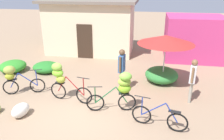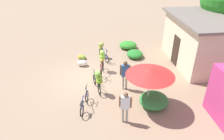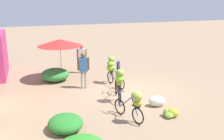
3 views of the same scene
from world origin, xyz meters
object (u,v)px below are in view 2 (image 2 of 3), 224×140
object	(u,v)px
market_umbrella	(150,72)
bicycle_leftmost	(102,49)
building_low	(198,41)
person_bystander	(125,104)
produce_sack	(82,63)
bicycle_by_shop	(84,103)
bicycle_center_loaded	(98,79)
banana_pile_on_ground	(82,57)
bicycle_near_pile	(102,60)
person_vendor	(125,72)

from	to	relation	value
market_umbrella	bicycle_leftmost	bearing A→B (deg)	-162.31
building_low	market_umbrella	bearing A→B (deg)	-46.11
person_bystander	market_umbrella	bearing A→B (deg)	126.16
market_umbrella	produce_sack	distance (m)	6.06
produce_sack	bicycle_by_shop	bearing A→B (deg)	1.79
produce_sack	person_bystander	world-z (taller)	person_bystander
market_umbrella	bicycle_leftmost	size ratio (longest dim) A/B	1.49
bicycle_leftmost	produce_sack	size ratio (longest dim) A/B	2.22
bicycle_center_loaded	person_bystander	world-z (taller)	person_bystander
bicycle_center_loaded	banana_pile_on_ground	xyz separation A→B (m)	(-4.32, -0.95, -0.72)
bicycle_near_pile	person_vendor	xyz separation A→B (m)	(2.07, 1.11, 0.22)
building_low	bicycle_center_loaded	world-z (taller)	building_low
market_umbrella	bicycle_near_pile	world-z (taller)	market_umbrella
bicycle_by_shop	banana_pile_on_ground	bearing A→B (deg)	-178.23
bicycle_center_loaded	produce_sack	world-z (taller)	bicycle_center_loaded
bicycle_center_loaded	person_bystander	xyz separation A→B (m)	(2.46, 1.05, 0.14)
market_umbrella	bicycle_center_loaded	distance (m)	3.03
bicycle_center_loaded	produce_sack	xyz separation A→B (m)	(-3.25, -0.92, -0.66)
building_low	produce_sack	world-z (taller)	building_low
banana_pile_on_ground	market_umbrella	bearing A→B (deg)	29.71
banana_pile_on_ground	person_bystander	bearing A→B (deg)	16.47
building_low	person_vendor	distance (m)	6.05
banana_pile_on_ground	bicycle_by_shop	bearing A→B (deg)	1.77
bicycle_near_pile	produce_sack	bearing A→B (deg)	-127.42
bicycle_near_pile	person_bystander	distance (m)	4.76
bicycle_near_pile	person_vendor	distance (m)	2.36
bicycle_by_shop	person_bystander	bearing A→B (deg)	56.81
market_umbrella	person_vendor	world-z (taller)	market_umbrella
building_low	bicycle_center_loaded	bearing A→B (deg)	-67.46
bicycle_center_loaded	person_vendor	xyz separation A→B (m)	(-0.18, 1.50, 0.22)
market_umbrella	bicycle_by_shop	bearing A→B (deg)	-94.30
bicycle_by_shop	building_low	bearing A→B (deg)	118.24
bicycle_near_pile	person_bystander	size ratio (longest dim) A/B	1.04
produce_sack	banana_pile_on_ground	bearing A→B (deg)	-178.32
produce_sack	person_vendor	bearing A→B (deg)	38.25
bicycle_center_loaded	person_vendor	world-z (taller)	person_vendor
bicycle_near_pile	person_vendor	world-z (taller)	person_vendor
building_low	bicycle_by_shop	bearing A→B (deg)	-61.76
market_umbrella	person_vendor	bearing A→B (deg)	-152.70
produce_sack	person_vendor	size ratio (longest dim) A/B	0.39
bicycle_leftmost	person_bystander	world-z (taller)	person_bystander
produce_sack	bicycle_leftmost	bearing A→B (deg)	125.28
market_umbrella	bicycle_near_pile	distance (m)	4.40
bicycle_near_pile	person_vendor	size ratio (longest dim) A/B	0.97
market_umbrella	produce_sack	world-z (taller)	market_umbrella
banana_pile_on_ground	person_bystander	world-z (taller)	person_bystander
building_low	banana_pile_on_ground	size ratio (longest dim) A/B	8.03
bicycle_center_loaded	produce_sack	distance (m)	3.44
bicycle_center_loaded	building_low	bearing A→B (deg)	112.54
bicycle_leftmost	produce_sack	xyz separation A→B (m)	(1.02, -1.45, -0.52)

